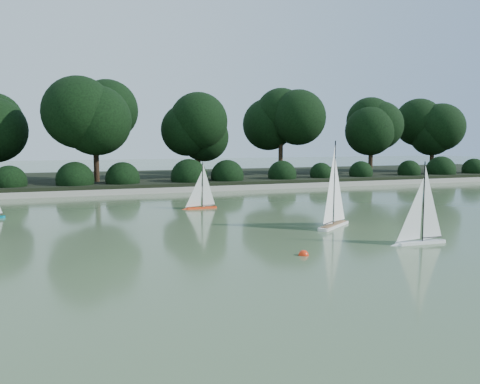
# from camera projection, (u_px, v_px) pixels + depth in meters

# --- Properties ---
(ground) EXTENTS (80.00, 80.00, 0.00)m
(ground) POSITION_uv_depth(u_px,v_px,m) (305.00, 245.00, 8.15)
(ground) COLOR #394F2F
(ground) RESTS_ON ground
(pond_coping) EXTENTS (40.00, 0.35, 0.18)m
(pond_coping) POSITION_uv_depth(u_px,v_px,m) (188.00, 189.00, 16.58)
(pond_coping) COLOR gray
(pond_coping) RESTS_ON ground
(far_bank) EXTENTS (40.00, 8.00, 0.30)m
(far_bank) POSITION_uv_depth(u_px,v_px,m) (167.00, 179.00, 20.32)
(far_bank) COLOR black
(far_bank) RESTS_ON ground
(tree_line) EXTENTS (26.31, 3.93, 4.39)m
(tree_line) POSITION_uv_depth(u_px,v_px,m) (203.00, 120.00, 18.99)
(tree_line) COLOR black
(tree_line) RESTS_ON ground
(shrub_hedge) EXTENTS (29.10, 1.10, 1.10)m
(shrub_hedge) POSITION_uv_depth(u_px,v_px,m) (182.00, 177.00, 17.38)
(shrub_hedge) COLOR black
(shrub_hedge) RESTS_ON ground
(sailboat_white_a) EXTENTS (1.12, 0.22, 1.54)m
(sailboat_white_a) POSITION_uv_depth(u_px,v_px,m) (417.00, 230.00, 8.17)
(sailboat_white_a) COLOR white
(sailboat_white_a) RESTS_ON ground
(sailboat_white_b) EXTENTS (1.23, 0.99, 1.92)m
(sailboat_white_b) POSITION_uv_depth(u_px,v_px,m) (336.00, 212.00, 9.90)
(sailboat_white_b) COLOR white
(sailboat_white_b) RESTS_ON ground
(sailboat_orange) EXTENTS (0.98, 0.20, 1.33)m
(sailboat_orange) POSITION_uv_depth(u_px,v_px,m) (198.00, 201.00, 12.45)
(sailboat_orange) COLOR #FA421A
(sailboat_orange) RESTS_ON ground
(race_buoy) EXTENTS (0.16, 0.16, 0.16)m
(race_buoy) POSITION_uv_depth(u_px,v_px,m) (304.00, 255.00, 7.39)
(race_buoy) COLOR red
(race_buoy) RESTS_ON ground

